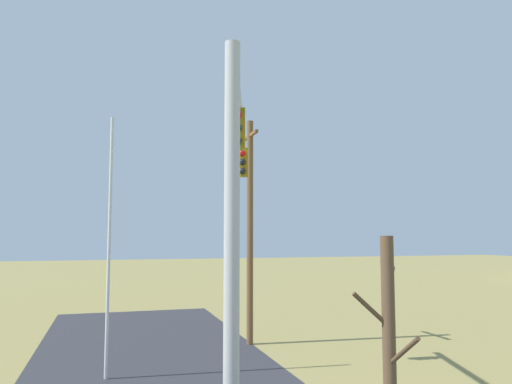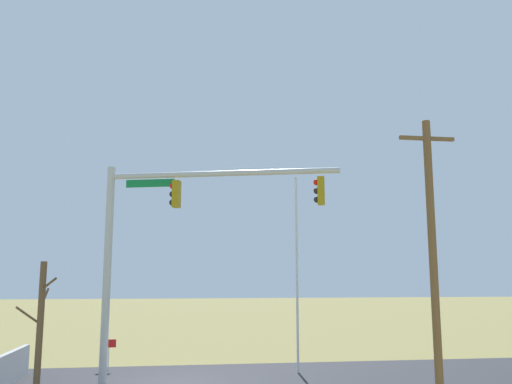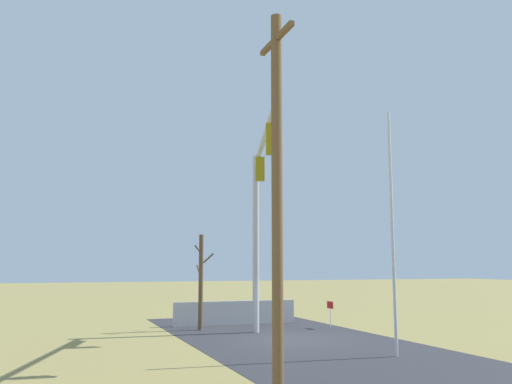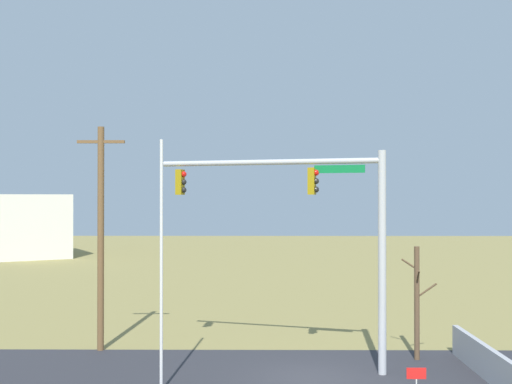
{
  "view_description": "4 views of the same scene",
  "coord_description": "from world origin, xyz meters",
  "px_view_note": "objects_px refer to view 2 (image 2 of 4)",
  "views": [
    {
      "loc": [
        10.81,
        -1.55,
        4.25
      ],
      "look_at": [
        -1.93,
        2.31,
        5.44
      ],
      "focal_mm": 34.35,
      "sensor_mm": 36.0,
      "label": 1
    },
    {
      "loc": [
        0.02,
        20.18,
        3.75
      ],
      "look_at": [
        -2.54,
        2.37,
        6.63
      ],
      "focal_mm": 37.54,
      "sensor_mm": 36.0,
      "label": 2
    },
    {
      "loc": [
        -19.52,
        8.68,
        2.83
      ],
      "look_at": [
        -2.23,
        2.27,
        5.39
      ],
      "focal_mm": 37.55,
      "sensor_mm": 36.0,
      "label": 3
    },
    {
      "loc": [
        -1.65,
        -21.69,
        6.1
      ],
      "look_at": [
        -1.85,
        2.3,
        6.3
      ],
      "focal_mm": 45.17,
      "sensor_mm": 36.0,
      "label": 4
    }
  ],
  "objects_px": {
    "bare_tree": "(40,329)",
    "utility_pole": "(433,250)",
    "signal_mast": "(167,229)",
    "flagpole": "(297,272)",
    "open_sign": "(109,347)"
  },
  "relations": [
    {
      "from": "signal_mast",
      "to": "bare_tree",
      "type": "xyz_separation_m",
      "value": [
        3.73,
        1.41,
        -3.25
      ]
    },
    {
      "from": "bare_tree",
      "to": "utility_pole",
      "type": "bearing_deg",
      "value": 173.64
    },
    {
      "from": "signal_mast",
      "to": "utility_pole",
      "type": "xyz_separation_m",
      "value": [
        -8.53,
        2.78,
        -0.81
      ]
    },
    {
      "from": "signal_mast",
      "to": "flagpole",
      "type": "relative_size",
      "value": 1.02
    },
    {
      "from": "utility_pole",
      "to": "open_sign",
      "type": "bearing_deg",
      "value": -33.32
    },
    {
      "from": "utility_pole",
      "to": "flagpole",
      "type": "bearing_deg",
      "value": -58.87
    },
    {
      "from": "flagpole",
      "to": "utility_pole",
      "type": "relative_size",
      "value": 0.89
    },
    {
      "from": "flagpole",
      "to": "bare_tree",
      "type": "height_order",
      "value": "flagpole"
    },
    {
      "from": "flagpole",
      "to": "bare_tree",
      "type": "xyz_separation_m",
      "value": [
        8.99,
        4.04,
        -1.78
      ]
    },
    {
      "from": "flagpole",
      "to": "utility_pole",
      "type": "xyz_separation_m",
      "value": [
        -3.26,
        5.41,
        0.66
      ]
    },
    {
      "from": "signal_mast",
      "to": "open_sign",
      "type": "relative_size",
      "value": 6.6
    },
    {
      "from": "signal_mast",
      "to": "bare_tree",
      "type": "relative_size",
      "value": 1.9
    },
    {
      "from": "bare_tree",
      "to": "signal_mast",
      "type": "bearing_deg",
      "value": -159.29
    },
    {
      "from": "signal_mast",
      "to": "utility_pole",
      "type": "distance_m",
      "value": 9.0
    },
    {
      "from": "flagpole",
      "to": "utility_pole",
      "type": "bearing_deg",
      "value": 121.13
    }
  ]
}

